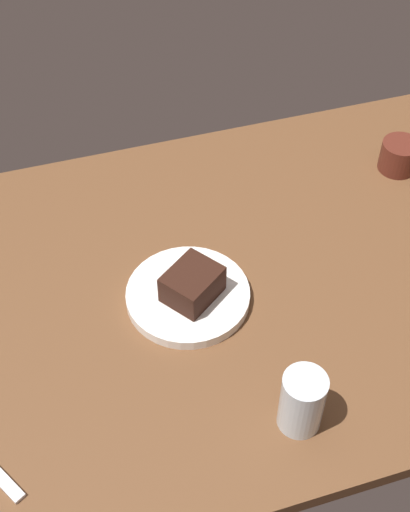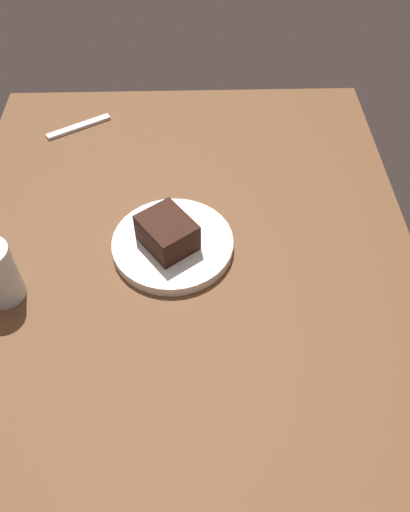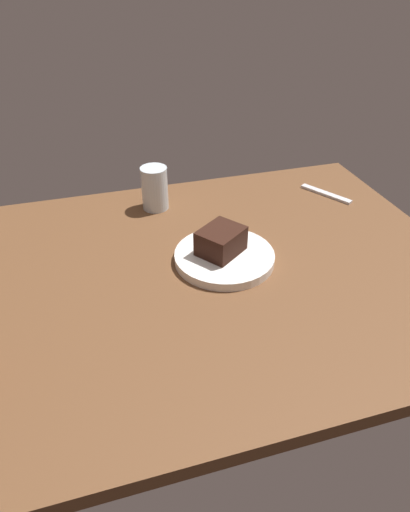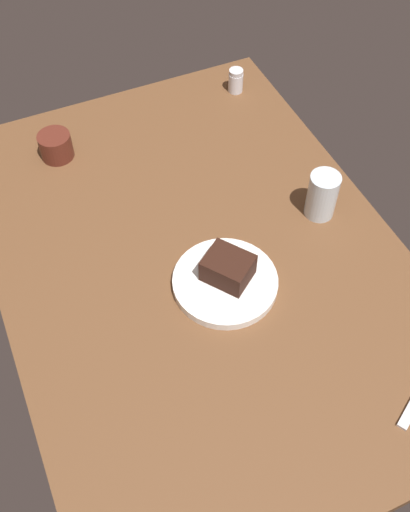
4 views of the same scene
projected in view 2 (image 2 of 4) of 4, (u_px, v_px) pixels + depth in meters
The scene contains 4 objects.
dining_table at pixel (184, 293), 89.68cm from camera, with size 120.00×84.00×3.00cm, color brown.
dessert_plate at pixel (173, 244), 93.53cm from camera, with size 21.74×21.74×1.98cm, color white.
chocolate_cake_slice at pixel (167, 233), 90.24cm from camera, with size 9.29×7.70×5.57cm, color black.
dessert_spoon at pixel (79, 127), 117.22cm from camera, with size 15.00×1.80×0.70cm, color silver.
Camera 2 is at (-53.06, -2.25, 74.14)cm, focal length 36.57 mm.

